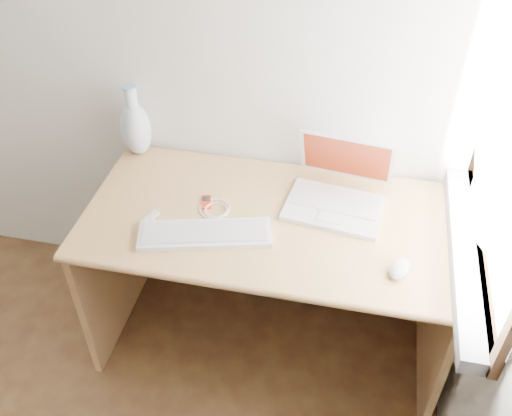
% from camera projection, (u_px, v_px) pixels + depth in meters
% --- Properties ---
extents(back_wall, '(3.50, 0.04, 2.60)m').
position_uv_depth(back_wall, '(45.00, 18.00, 2.24)').
color(back_wall, white).
rests_on(back_wall, floor).
extents(desk, '(1.42, 0.71, 0.75)m').
position_uv_depth(desk, '(273.00, 243.00, 2.37)').
color(desk, tan).
rests_on(desk, floor).
extents(laptop, '(0.40, 0.35, 0.25)m').
position_uv_depth(laptop, '(336.00, 191.00, 2.20)').
color(laptop, white).
rests_on(laptop, desk).
extents(external_keyboard, '(0.51, 0.26, 0.02)m').
position_uv_depth(external_keyboard, '(205.00, 234.00, 2.08)').
color(external_keyboard, white).
rests_on(external_keyboard, desk).
extents(mouse, '(0.10, 0.12, 0.04)m').
position_uv_depth(mouse, '(400.00, 269.00, 1.94)').
color(mouse, white).
rests_on(mouse, desk).
extents(ipod, '(0.06, 0.09, 0.01)m').
position_uv_depth(ipod, '(206.00, 202.00, 2.23)').
color(ipod, red).
rests_on(ipod, desk).
extents(cable_coil, '(0.16, 0.16, 0.01)m').
position_uv_depth(cable_coil, '(215.00, 209.00, 2.20)').
color(cable_coil, white).
rests_on(cable_coil, desk).
extents(remote, '(0.06, 0.09, 0.01)m').
position_uv_depth(remote, '(150.00, 218.00, 2.16)').
color(remote, white).
rests_on(remote, desk).
extents(vase, '(0.13, 0.13, 0.32)m').
position_uv_depth(vase, '(136.00, 127.00, 2.41)').
color(vase, silver).
rests_on(vase, desk).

